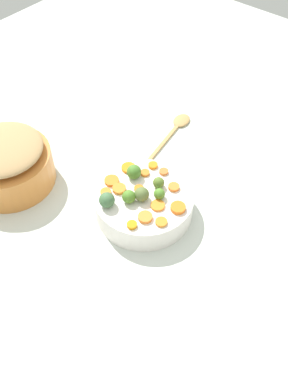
# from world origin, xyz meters

# --- Properties ---
(tabletop) EXTENTS (2.40, 2.40, 0.02)m
(tabletop) POSITION_xyz_m (0.00, 0.00, 0.01)
(tabletop) COLOR silver
(tabletop) RESTS_ON ground
(serving_bowl_carrots) EXTENTS (0.26, 0.26, 0.07)m
(serving_bowl_carrots) POSITION_xyz_m (0.02, -0.05, 0.06)
(serving_bowl_carrots) COLOR white
(serving_bowl_carrots) RESTS_ON tabletop
(metal_pot) EXTENTS (0.25, 0.25, 0.10)m
(metal_pot) POSITION_xyz_m (0.17, -0.42, 0.07)
(metal_pot) COLOR orange
(metal_pot) RESTS_ON tabletop
(stuffing_mound) EXTENTS (0.22, 0.22, 0.04)m
(stuffing_mound) POSITION_xyz_m (0.17, -0.42, 0.14)
(stuffing_mound) COLOR tan
(stuffing_mound) RESTS_ON metal_pot
(carrot_slice_0) EXTENTS (0.03, 0.03, 0.01)m
(carrot_slice_0) POSITION_xyz_m (0.01, -0.07, 0.09)
(carrot_slice_0) COLOR orange
(carrot_slice_0) RESTS_ON serving_bowl_carrots
(carrot_slice_1) EXTENTS (0.04, 0.04, 0.01)m
(carrot_slice_1) POSITION_xyz_m (-0.05, -0.01, 0.10)
(carrot_slice_1) COLOR orange
(carrot_slice_1) RESTS_ON serving_bowl_carrots
(carrot_slice_2) EXTENTS (0.05, 0.05, 0.01)m
(carrot_slice_2) POSITION_xyz_m (-0.03, -0.14, 0.09)
(carrot_slice_2) COLOR orange
(carrot_slice_2) RESTS_ON serving_bowl_carrots
(carrot_slice_3) EXTENTS (0.03, 0.03, 0.01)m
(carrot_slice_3) POSITION_xyz_m (0.06, 0.04, 0.09)
(carrot_slice_3) COLOR orange
(carrot_slice_3) RESTS_ON serving_bowl_carrots
(carrot_slice_4) EXTENTS (0.05, 0.05, 0.01)m
(carrot_slice_4) POSITION_xyz_m (0.04, -0.15, 0.10)
(carrot_slice_4) COLOR orange
(carrot_slice_4) RESTS_ON serving_bowl_carrots
(carrot_slice_5) EXTENTS (0.03, 0.03, 0.01)m
(carrot_slice_5) POSITION_xyz_m (-0.04, -0.10, 0.09)
(carrot_slice_5) COLOR orange
(carrot_slice_5) RESTS_ON serving_bowl_carrots
(carrot_slice_6) EXTENTS (0.05, 0.05, 0.01)m
(carrot_slice_6) POSITION_xyz_m (0.00, 0.04, 0.10)
(carrot_slice_6) COLOR orange
(carrot_slice_6) RESTS_ON serving_bowl_carrots
(carrot_slice_7) EXTENTS (0.04, 0.04, 0.01)m
(carrot_slice_7) POSITION_xyz_m (0.03, 0.00, 0.09)
(carrot_slice_7) COLOR orange
(carrot_slice_7) RESTS_ON serving_bowl_carrots
(carrot_slice_8) EXTENTS (0.04, 0.04, 0.01)m
(carrot_slice_8) POSITION_xyz_m (0.07, -0.00, 0.10)
(carrot_slice_8) COLOR orange
(carrot_slice_8) RESTS_ON serving_bowl_carrots
(carrot_slice_9) EXTENTS (0.05, 0.05, 0.01)m
(carrot_slice_9) POSITION_xyz_m (0.05, -0.11, 0.10)
(carrot_slice_9) COLOR orange
(carrot_slice_9) RESTS_ON serving_bowl_carrots
(carrot_slice_10) EXTENTS (0.04, 0.04, 0.01)m
(carrot_slice_10) POSITION_xyz_m (-0.08, -0.10, 0.10)
(carrot_slice_10) COLOR orange
(carrot_slice_10) RESTS_ON serving_bowl_carrots
(carrot_slice_11) EXTENTS (0.04, 0.04, 0.01)m
(carrot_slice_11) POSITION_xyz_m (0.08, -0.13, 0.09)
(carrot_slice_11) COLOR orange
(carrot_slice_11) RESTS_ON serving_bowl_carrots
(carrot_slice_12) EXTENTS (0.03, 0.03, 0.01)m
(carrot_slice_12) POSITION_xyz_m (-0.08, -0.06, 0.09)
(carrot_slice_12) COLOR orange
(carrot_slice_12) RESTS_ON serving_bowl_carrots
(carrot_slice_13) EXTENTS (0.04, 0.04, 0.01)m
(carrot_slice_13) POSITION_xyz_m (0.11, -0.01, 0.10)
(carrot_slice_13) COLOR orange
(carrot_slice_13) RESTS_ON serving_bowl_carrots
(brussels_sprout_0) EXTENTS (0.04, 0.04, 0.04)m
(brussels_sprout_0) POSITION_xyz_m (0.03, -0.05, 0.11)
(brussels_sprout_0) COLOR #596D37
(brussels_sprout_0) RESTS_ON serving_bowl_carrots
(brussels_sprout_1) EXTENTS (0.03, 0.03, 0.03)m
(brussels_sprout_1) POSITION_xyz_m (0.06, -0.07, 0.11)
(brussels_sprout_1) COLOR #4D8129
(brussels_sprout_1) RESTS_ON serving_bowl_carrots
(brussels_sprout_2) EXTENTS (0.03, 0.03, 0.03)m
(brussels_sprout_2) POSITION_xyz_m (-0.03, -0.04, 0.11)
(brussels_sprout_2) COLOR #58732A
(brussels_sprout_2) RESTS_ON serving_bowl_carrots
(brussels_sprout_3) EXTENTS (0.03, 0.03, 0.03)m
(brussels_sprout_3) POSITION_xyz_m (-0.00, -0.01, 0.11)
(brussels_sprout_3) COLOR #51872C
(brussels_sprout_3) RESTS_ON serving_bowl_carrots
(brussels_sprout_4) EXTENTS (0.04, 0.04, 0.04)m
(brussels_sprout_4) POSITION_xyz_m (0.10, -0.10, 0.11)
(brussels_sprout_4) COLOR #436C42
(brussels_sprout_4) RESTS_ON serving_bowl_carrots
(brussels_sprout_5) EXTENTS (0.04, 0.04, 0.04)m
(brussels_sprout_5) POSITION_xyz_m (-0.01, -0.11, 0.11)
(brussels_sprout_5) COLOR #4A7D2C
(brussels_sprout_5) RESTS_ON serving_bowl_carrots
(wooden_spoon) EXTENTS (0.29, 0.08, 0.01)m
(wooden_spoon) POSITION_xyz_m (-0.30, -0.19, 0.03)
(wooden_spoon) COLOR tan
(wooden_spoon) RESTS_ON tabletop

